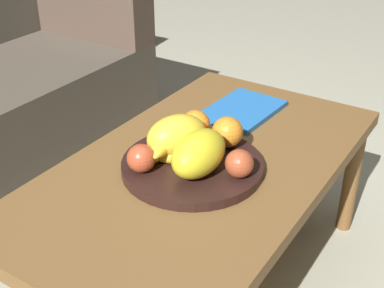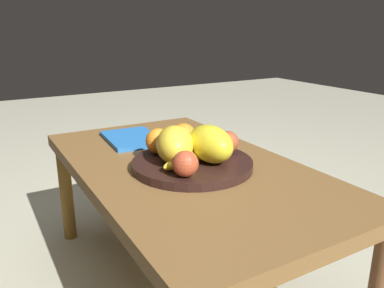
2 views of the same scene
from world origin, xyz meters
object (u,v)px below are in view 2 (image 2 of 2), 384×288
melon_large_front (210,144)px  orange_front (184,136)px  melon_smaller_beside (175,145)px  banana_bunch (179,156)px  apple_front (228,142)px  magazine (132,138)px  orange_left (158,141)px  coffee_table (185,178)px  apple_left (185,164)px  fruit_bowl (192,164)px

melon_large_front → orange_front: 0.15m
melon_smaller_beside → melon_large_front: bearing=-115.1°
orange_front → banana_bunch: (-0.15, 0.09, -0.01)m
apple_front → melon_large_front: bearing=113.6°
apple_front → magazine: 0.40m
orange_front → orange_left: (-0.01, 0.09, -0.00)m
orange_front → magazine: bearing=18.5°
coffee_table → melon_large_front: melon_large_front is taller
melon_large_front → orange_front: size_ratio=2.12×
melon_large_front → melon_smaller_beside: size_ratio=1.08×
melon_smaller_beside → banana_bunch: bearing=169.0°
apple_left → melon_smaller_beside: bearing=-13.8°
melon_smaller_beside → orange_left: 0.10m
orange_front → apple_front: bearing=-139.3°
orange_front → apple_front: 0.15m
orange_left → melon_smaller_beside: bearing=-176.2°
fruit_bowl → magazine: 0.37m
melon_large_front → magazine: size_ratio=0.70×
orange_front → apple_front: (-0.11, -0.10, -0.01)m
magazine → melon_smaller_beside: bearing=-177.2°
coffee_table → orange_left: 0.14m
orange_left → banana_bunch: size_ratio=0.50×
orange_left → fruit_bowl: bearing=-151.5°
coffee_table → orange_left: orange_left is taller
coffee_table → melon_smaller_beside: 0.14m
orange_left → apple_front: (-0.10, -0.19, -0.01)m
melon_large_front → apple_left: size_ratio=2.48×
apple_left → magazine: apple_left is taller
melon_smaller_beside → apple_front: bearing=-91.5°
apple_left → magazine: size_ratio=0.28×
coffee_table → orange_front: 0.14m
melon_large_front → magazine: 0.41m
orange_left → apple_left: (-0.21, 0.02, -0.00)m
fruit_bowl → melon_smaller_beside: bearing=79.9°
melon_large_front → banana_bunch: melon_large_front is taller
coffee_table → melon_smaller_beside: size_ratio=6.76×
melon_large_front → apple_left: (-0.07, 0.12, -0.02)m
coffee_table → apple_front: 0.17m
orange_front → banana_bunch: 0.17m
fruit_bowl → banana_bunch: banana_bunch is taller
melon_smaller_beside → apple_left: 0.12m
coffee_table → apple_left: bearing=151.1°
orange_front → magazine: (0.25, 0.08, -0.06)m
melon_large_front → apple_left: bearing=119.5°
melon_large_front → magazine: bearing=12.6°
fruit_bowl → banana_bunch: 0.08m
apple_front → apple_left: size_ratio=0.99×
apple_left → banana_bunch: 0.08m
orange_front → orange_left: orange_front is taller
fruit_bowl → orange_left: orange_left is taller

